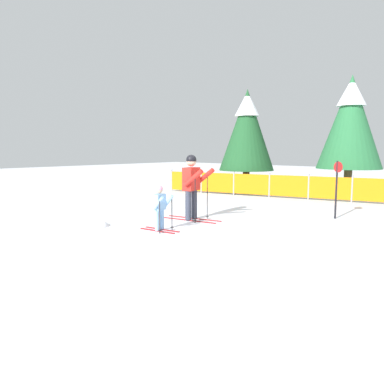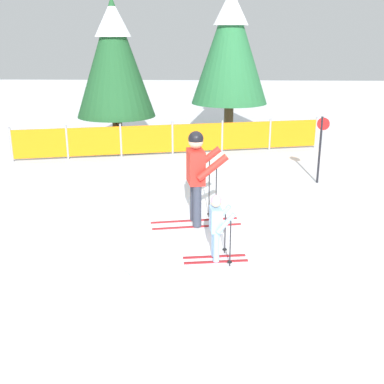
{
  "view_description": "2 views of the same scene",
  "coord_description": "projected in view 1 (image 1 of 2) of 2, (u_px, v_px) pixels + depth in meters",
  "views": [
    {
      "loc": [
        6.25,
        -6.92,
        1.85
      ],
      "look_at": [
        0.27,
        -0.31,
        0.81
      ],
      "focal_mm": 35.0,
      "sensor_mm": 36.0,
      "label": 1
    },
    {
      "loc": [
        0.03,
        -7.86,
        3.23
      ],
      "look_at": [
        -0.27,
        -0.34,
        0.79
      ],
      "focal_mm": 45.0,
      "sensor_mm": 36.0,
      "label": 2
    }
  ],
  "objects": [
    {
      "name": "safety_fence",
      "position": [
        269.0,
        185.0,
        14.23
      ],
      "size": [
        8.56,
        2.09,
        0.93
      ],
      "rotation": [
        0.0,
        0.0,
        0.23
      ],
      "color": "gray",
      "rests_on": "ground_plane"
    },
    {
      "name": "conifer_far",
      "position": [
        247.0,
        129.0,
        15.93
      ],
      "size": [
        2.34,
        2.34,
        4.35
      ],
      "color": "#4C3823",
      "rests_on": "ground_plane"
    },
    {
      "name": "trail_marker",
      "position": [
        337.0,
        183.0,
        9.83
      ],
      "size": [
        0.27,
        0.12,
        1.53
      ],
      "color": "black",
      "rests_on": "ground_plane"
    },
    {
      "name": "skier_adult",
      "position": [
        192.0,
        181.0,
        9.65
      ],
      "size": [
        1.64,
        0.8,
        1.7
      ],
      "rotation": [
        0.0,
        0.0,
        0.19
      ],
      "color": "maroon",
      "rests_on": "ground_plane"
    },
    {
      "name": "snow_mound",
      "position": [
        94.0,
        226.0,
        8.99
      ],
      "size": [
        0.77,
        0.66,
        0.31
      ],
      "primitive_type": "ellipsoid",
      "color": "white",
      "rests_on": "ground_plane"
    },
    {
      "name": "skier_child",
      "position": [
        160.0,
        205.0,
        8.41
      ],
      "size": [
        0.99,
        0.51,
        1.03
      ],
      "rotation": [
        0.0,
        0.0,
        0.14
      ],
      "color": "maroon",
      "rests_on": "ground_plane"
    },
    {
      "name": "ground_plane",
      "position": [
        192.0,
        222.0,
        9.47
      ],
      "size": [
        60.0,
        60.0,
        0.0
      ],
      "primitive_type": "plane",
      "color": "white"
    },
    {
      "name": "conifer_near",
      "position": [
        351.0,
        121.0,
        15.32
      ],
      "size": [
        2.6,
        2.6,
        4.83
      ],
      "color": "#4C3823",
      "rests_on": "ground_plane"
    }
  ]
}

